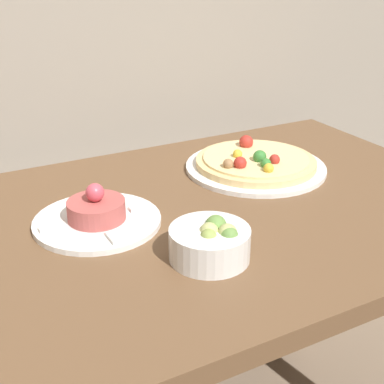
# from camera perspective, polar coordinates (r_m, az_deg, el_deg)

# --- Properties ---
(dining_table) EXTENTS (1.27, 0.71, 0.73)m
(dining_table) POSITION_cam_1_polar(r_m,az_deg,el_deg) (1.01, -3.13, -8.23)
(dining_table) COLOR brown
(dining_table) RESTS_ON ground_plane
(pizza_plate) EXTENTS (0.30, 0.30, 0.05)m
(pizza_plate) POSITION_cam_1_polar(r_m,az_deg,el_deg) (1.17, 6.78, 3.05)
(pizza_plate) COLOR white
(pizza_plate) RESTS_ON dining_table
(tartare_plate) EXTENTS (0.22, 0.22, 0.08)m
(tartare_plate) POSITION_cam_1_polar(r_m,az_deg,el_deg) (0.94, -10.11, -2.51)
(tartare_plate) COLOR white
(tartare_plate) RESTS_ON dining_table
(small_bowl) EXTENTS (0.13, 0.13, 0.07)m
(small_bowl) POSITION_cam_1_polar(r_m,az_deg,el_deg) (0.82, 2.01, -5.34)
(small_bowl) COLOR white
(small_bowl) RESTS_ON dining_table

